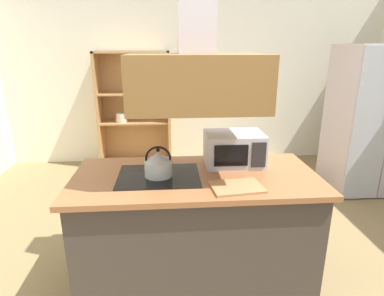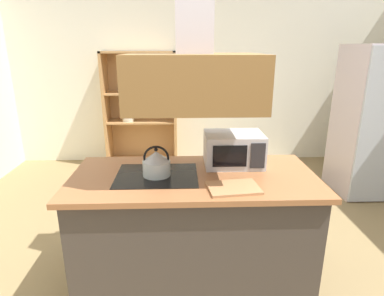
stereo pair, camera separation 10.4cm
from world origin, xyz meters
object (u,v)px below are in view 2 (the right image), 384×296
at_px(cutting_board, 233,188).
at_px(microwave, 234,149).
at_px(dish_cabinet, 141,116).
at_px(kettle, 156,163).
at_px(refrigerator, 379,122).

bearing_deg(cutting_board, microwave, 81.39).
relative_size(cutting_board, microwave, 0.74).
height_order(dish_cabinet, kettle, dish_cabinet).
height_order(refrigerator, microwave, refrigerator).
relative_size(refrigerator, cutting_board, 5.43).
distance_m(kettle, microwave, 0.64).
bearing_deg(kettle, refrigerator, 30.92).
xyz_separation_m(refrigerator, dish_cabinet, (-3.08, 1.16, -0.15)).
distance_m(dish_cabinet, microwave, 2.75).
xyz_separation_m(kettle, microwave, (0.60, 0.21, 0.03)).
height_order(refrigerator, dish_cabinet, refrigerator).
bearing_deg(kettle, dish_cabinet, 98.92).
xyz_separation_m(dish_cabinet, kettle, (0.43, -2.75, 0.22)).
xyz_separation_m(cutting_board, microwave, (0.07, 0.47, 0.12)).
relative_size(refrigerator, dish_cabinet, 1.05).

